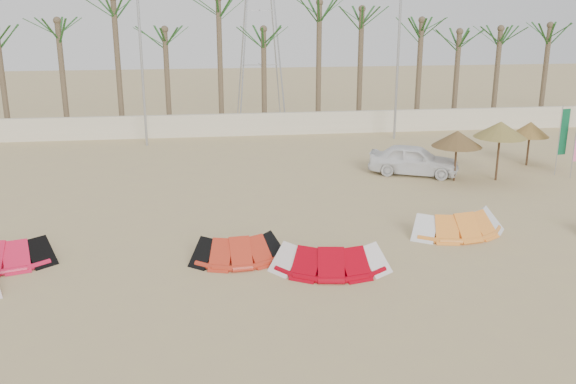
{
  "coord_description": "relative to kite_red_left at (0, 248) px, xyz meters",
  "views": [
    {
      "loc": [
        -2.76,
        -15.18,
        7.78
      ],
      "look_at": [
        0.0,
        6.0,
        1.3
      ],
      "focal_mm": 40.0,
      "sensor_mm": 36.0,
      "label": 1
    }
  ],
  "objects": [
    {
      "name": "kite_orange",
      "position": [
        14.84,
        0.68,
        0.0
      ],
      "size": [
        3.56,
        2.04,
        0.9
      ],
      "color": "orange",
      "rests_on": "ground"
    },
    {
      "name": "kite_red_right",
      "position": [
        9.89,
        -1.77,
        0.0
      ],
      "size": [
        3.56,
        1.94,
        0.9
      ],
      "color": "#A1000E",
      "rests_on": "ground"
    },
    {
      "name": "kite_red_left",
      "position": [
        0.0,
        0.0,
        0.0
      ],
      "size": [
        3.38,
        1.74,
        0.9
      ],
      "color": "red",
      "rests_on": "ground"
    },
    {
      "name": "boundary_wall",
      "position": [
        9.15,
        17.9,
        0.23
      ],
      "size": [
        60.0,
        0.3,
        1.3
      ],
      "primitive_type": "cube",
      "color": "beige",
      "rests_on": "ground"
    },
    {
      "name": "kite_red_mid",
      "position": [
        7.25,
        -0.72,
        -0.0
      ],
      "size": [
        3.01,
        1.74,
        0.9
      ],
      "color": "red",
      "rests_on": "ground"
    },
    {
      "name": "palm_line",
      "position": [
        9.82,
        19.4,
        6.03
      ],
      "size": [
        52.0,
        4.0,
        7.7
      ],
      "color": "brown",
      "rests_on": "ground"
    },
    {
      "name": "lamp_b",
      "position": [
        3.19,
        15.9,
        5.35
      ],
      "size": [
        1.25,
        0.14,
        11.0
      ],
      "color": "#A5A8AD",
      "rests_on": "ground"
    },
    {
      "name": "parasol_right",
      "position": [
        21.76,
        9.1,
        1.36
      ],
      "size": [
        1.81,
        1.81,
        2.14
      ],
      "color": "#4C331E",
      "rests_on": "ground"
    },
    {
      "name": "lamp_c",
      "position": [
        17.19,
        15.9,
        5.35
      ],
      "size": [
        1.25,
        0.14,
        11.0
      ],
      "color": "#A5A8AD",
      "rests_on": "ground"
    },
    {
      "name": "car",
      "position": [
        15.77,
        8.2,
        0.27
      ],
      "size": [
        4.35,
        3.12,
        1.38
      ],
      "primitive_type": "imported",
      "rotation": [
        0.0,
        0.0,
        1.16
      ],
      "color": "white",
      "rests_on": "ground"
    },
    {
      "name": "flag_green",
      "position": [
        22.33,
        7.22,
        1.49
      ],
      "size": [
        0.45,
        0.08,
        3.22
      ],
      "color": "#A5A8AD",
      "rests_on": "ground"
    },
    {
      "name": "parasol_left",
      "position": [
        17.25,
        6.93,
        1.48
      ],
      "size": [
        2.2,
        2.2,
        2.25
      ],
      "color": "#4C331E",
      "rests_on": "ground"
    },
    {
      "name": "parasol_mid",
      "position": [
        19.12,
        6.76,
        1.87
      ],
      "size": [
        2.29,
        2.29,
        2.64
      ],
      "color": "#4C331E",
      "rests_on": "ground"
    },
    {
      "name": "ground",
      "position": [
        9.15,
        -4.1,
        -0.42
      ],
      "size": [
        120.0,
        120.0,
        0.0
      ],
      "primitive_type": "plane",
      "color": "tan",
      "rests_on": "ground"
    },
    {
      "name": "pylon",
      "position": [
        10.15,
        23.9,
        -0.42
      ],
      "size": [
        3.0,
        3.0,
        14.0
      ],
      "primitive_type": null,
      "color": "#A5A8AD",
      "rests_on": "ground"
    }
  ]
}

